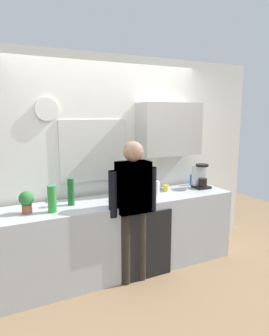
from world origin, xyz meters
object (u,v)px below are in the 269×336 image
at_px(dish_soap, 192,180).
at_px(bottle_green_wine, 71,192).
at_px(storage_canister, 154,188).
at_px(cup_yellow_cup, 166,188).
at_px(cup_blue_mug, 119,197).
at_px(person_at_sink, 133,201).
at_px(person_guest, 133,201).
at_px(potted_plant, 26,201).
at_px(bottle_clear_soda, 52,199).
at_px(bottle_amber_beer, 130,186).
at_px(coffee_maker, 200,177).

bearing_deg(dish_soap, bottle_green_wine, -174.38).
bearing_deg(storage_canister, cup_yellow_cup, 17.16).
height_order(cup_blue_mug, dish_soap, dish_soap).
bearing_deg(person_at_sink, person_guest, 0.00).
bearing_deg(storage_canister, person_guest, -144.18).
distance_m(cup_yellow_cup, person_at_sink, 0.78).
bearing_deg(potted_plant, bottle_clear_soda, -18.51).
xyz_separation_m(bottle_clear_soda, bottle_amber_beer, (1.00, 0.24, -0.02)).
height_order(bottle_green_wine, potted_plant, bottle_green_wine).
xyz_separation_m(bottle_green_wine, cup_blue_mug, (0.54, -0.09, -0.10)).
bearing_deg(bottle_clear_soda, person_at_sink, -13.61).
xyz_separation_m(bottle_amber_beer, dish_soap, (1.02, 0.09, -0.04)).
bearing_deg(cup_blue_mug, potted_plant, 179.24).
relative_size(bottle_amber_beer, storage_canister, 1.35).
height_order(bottle_green_wine, bottle_amber_beer, bottle_green_wine).
bearing_deg(cup_yellow_cup, dish_soap, 14.79).
bearing_deg(coffee_maker, bottle_clear_soda, -175.70).
relative_size(coffee_maker, cup_blue_mug, 3.30).
bearing_deg(cup_yellow_cup, person_guest, -149.55).
distance_m(bottle_amber_beer, storage_canister, 0.31).
height_order(cup_blue_mug, person_guest, person_guest).
distance_m(coffee_maker, potted_plant, 2.27).
relative_size(coffee_maker, bottle_amber_beer, 1.43).
height_order(potted_plant, storage_canister, potted_plant).
bearing_deg(cup_yellow_cup, potted_plant, -176.24).
bearing_deg(bottle_amber_beer, person_at_sink, -111.34).
distance_m(bottle_amber_beer, potted_plant, 1.25).
height_order(storage_canister, person_at_sink, person_at_sink).
bearing_deg(person_at_sink, cup_yellow_cup, 30.23).
relative_size(cup_yellow_cup, person_at_sink, 0.05).
bearing_deg(cup_blue_mug, dish_soap, 12.09).
xyz_separation_m(bottle_amber_beer, potted_plant, (-1.24, -0.16, 0.02)).
bearing_deg(bottle_clear_soda, bottle_green_wine, 33.13).
distance_m(cup_yellow_cup, person_guest, 0.78).
relative_size(cup_yellow_cup, cup_blue_mug, 0.85).
bearing_deg(bottle_clear_soda, coffee_maker, 4.30).
distance_m(cup_yellow_cup, storage_canister, 0.23).
distance_m(dish_soap, person_guest, 1.31).
bearing_deg(cup_yellow_cup, coffee_maker, -4.52).
relative_size(cup_yellow_cup, dish_soap, 0.47).
height_order(bottle_clear_soda, storage_canister, bottle_clear_soda).
bearing_deg(potted_plant, bottle_amber_beer, 7.31).
relative_size(coffee_maker, person_guest, 0.21).
height_order(coffee_maker, bottle_clear_soda, coffee_maker).
height_order(bottle_clear_soda, dish_soap, bottle_clear_soda).
relative_size(storage_canister, person_guest, 0.11).
height_order(dish_soap, person_at_sink, person_at_sink).
relative_size(bottle_amber_beer, cup_yellow_cup, 2.71).
xyz_separation_m(bottle_green_wine, person_guest, (0.59, -0.36, -0.09)).
bearing_deg(potted_plant, storage_canister, 1.78).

